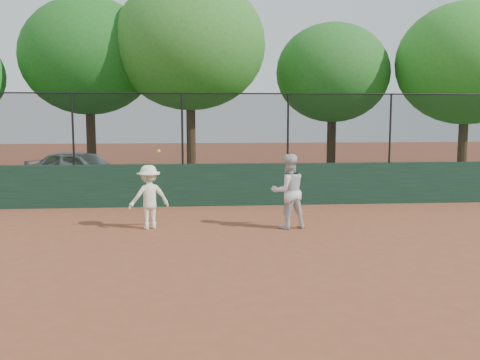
{
  "coord_description": "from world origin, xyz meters",
  "views": [
    {
      "loc": [
        -0.17,
        -9.11,
        2.59
      ],
      "look_at": [
        0.8,
        2.2,
        1.2
      ],
      "focal_mm": 40.0,
      "sensor_mm": 36.0,
      "label": 1
    }
  ],
  "objects": [
    {
      "name": "player_second",
      "position": [
        1.96,
        2.81,
        0.85
      ],
      "size": [
        0.95,
        0.81,
        1.7
      ],
      "primitive_type": "imported",
      "rotation": [
        0.0,
        0.0,
        3.36
      ],
      "color": "silver",
      "rests_on": "ground"
    },
    {
      "name": "tree_3",
      "position": [
        5.4,
        12.28,
        4.25
      ],
      "size": [
        4.58,
        4.16,
        6.24
      ],
      "color": "#392313",
      "rests_on": "ground"
    },
    {
      "name": "tree_1",
      "position": [
        -4.15,
        12.05,
        4.79
      ],
      "size": [
        5.14,
        4.67,
        7.02
      ],
      "color": "#462D18",
      "rests_on": "ground"
    },
    {
      "name": "grass_strip",
      "position": [
        0.0,
        12.0,
        0.0
      ],
      "size": [
        36.0,
        12.0,
        0.01
      ],
      "primitive_type": "cube",
      "color": "#2E5019",
      "rests_on": "ground"
    },
    {
      "name": "tree_4",
      "position": [
        10.3,
        10.97,
        4.54
      ],
      "size": [
        5.42,
        4.93,
        6.89
      ],
      "color": "#4C331B",
      "rests_on": "ground"
    },
    {
      "name": "back_wall",
      "position": [
        0.0,
        6.0,
        0.6
      ],
      "size": [
        26.0,
        0.2,
        1.2
      ],
      "primitive_type": "cube",
      "color": "#183625",
      "rests_on": "ground"
    },
    {
      "name": "player_main",
      "position": [
        -1.21,
        3.04,
        0.73
      ],
      "size": [
        1.07,
        0.86,
        1.84
      ],
      "color": "white",
      "rests_on": "ground"
    },
    {
      "name": "fence_assembly",
      "position": [
        -0.03,
        6.0,
        2.24
      ],
      "size": [
        26.0,
        0.06,
        2.0
      ],
      "color": "black",
      "rests_on": "back_wall"
    },
    {
      "name": "tree_2",
      "position": [
        -0.29,
        11.33,
        5.18
      ],
      "size": [
        5.66,
        5.15,
        7.63
      ],
      "color": "#4C2F1B",
      "rests_on": "ground"
    },
    {
      "name": "parked_car",
      "position": [
        -4.09,
        9.78,
        0.69
      ],
      "size": [
        4.36,
        3.08,
        1.38
      ],
      "primitive_type": "imported",
      "rotation": [
        0.0,
        0.0,
        1.17
      ],
      "color": "#A5AAAF",
      "rests_on": "ground"
    },
    {
      "name": "ground",
      "position": [
        0.0,
        0.0,
        0.0
      ],
      "size": [
        80.0,
        80.0,
        0.0
      ],
      "primitive_type": "plane",
      "color": "brown",
      "rests_on": "ground"
    }
  ]
}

